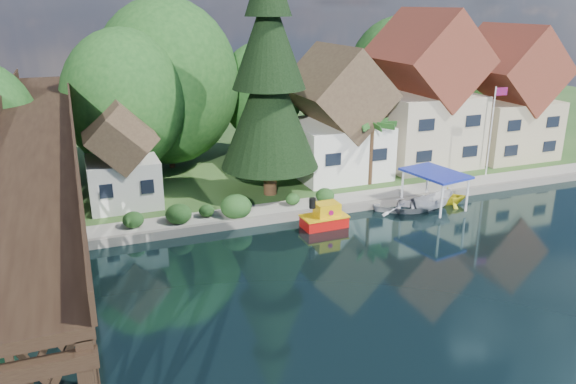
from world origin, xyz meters
name	(u,v)px	position (x,y,z in m)	size (l,w,h in m)	color
ground	(344,266)	(0.00, 0.00, 0.00)	(140.00, 140.00, 0.00)	black
bank	(209,138)	(0.00, 34.00, 0.25)	(140.00, 52.00, 0.50)	#2B5120
seawall	(344,209)	(4.00, 8.00, 0.31)	(60.00, 0.40, 0.62)	slate
promenade	(360,197)	(6.00, 9.30, 0.53)	(50.00, 2.60, 0.06)	gray
trestle_bridge	(41,185)	(-16.00, 5.17, 5.35)	(4.12, 44.18, 9.30)	black
house_left	(336,121)	(7.00, 16.00, 5.14)	(7.64, 8.64, 11.02)	silver
house_center	(423,99)	(16.00, 16.50, 6.42)	(8.65, 9.18, 13.89)	#BDAF93
house_right	(505,101)	(25.00, 16.00, 5.78)	(8.15, 8.64, 12.45)	tan
shed	(122,161)	(-11.00, 14.50, 3.83)	(5.09, 5.40, 7.85)	silver
bg_trees	(250,91)	(1.00, 21.25, 7.29)	(49.90, 13.30, 10.57)	#382314
shrubs	(227,206)	(-4.60, 9.26, 1.23)	(15.76, 2.47, 1.70)	#173C15
conifer	(269,80)	(-0.17, 12.69, 9.38)	(7.49, 7.49, 18.45)	#382314
palm_tree	(372,126)	(8.34, 12.16, 5.38)	(5.11, 5.11, 5.59)	#382314
flagpole	(493,122)	(19.04, 10.47, 5.23)	(1.21, 0.16, 7.71)	white
tugboat	(325,217)	(1.49, 6.05, 0.68)	(3.20, 1.82, 2.29)	#AC0D0B
boat_white_a	(403,205)	(8.28, 6.83, 0.46)	(3.17, 4.43, 0.92)	white
boat_canopy	(434,194)	(10.45, 6.16, 1.27)	(3.91, 5.07, 2.96)	silver
boat_yellow	(449,195)	(12.37, 6.80, 0.73)	(2.38, 2.76, 1.45)	yellow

